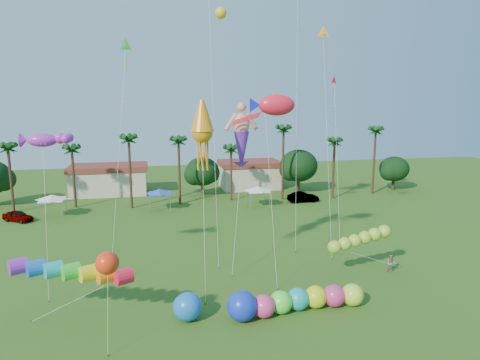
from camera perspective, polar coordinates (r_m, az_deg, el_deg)
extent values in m
plane|color=#285116|center=(28.35, 4.41, -22.02)|extent=(160.00, 160.00, 0.00)
cylinder|color=#3A2819|center=(66.67, -28.22, -0.03)|extent=(0.36, 0.36, 9.00)
cylinder|color=#3A2819|center=(65.83, -21.28, 0.17)|extent=(0.36, 0.36, 8.50)
cylinder|color=#3A2819|center=(62.85, -14.42, 0.79)|extent=(0.36, 0.36, 10.00)
cylinder|color=#3A2819|center=(63.91, -8.10, 0.95)|extent=(0.36, 0.36, 9.50)
cylinder|color=#3A2819|center=(65.98, -1.19, 0.69)|extent=(0.36, 0.36, 8.00)
cylinder|color=#3A2819|center=(66.69, 5.74, 2.05)|extent=(0.36, 0.36, 11.00)
cylinder|color=#3A2819|center=(68.73, 12.36, 1.26)|extent=(0.36, 0.36, 9.00)
cylinder|color=#3A2819|center=(73.95, 17.43, 2.25)|extent=(0.36, 0.36, 10.50)
sphere|color=#113814|center=(69.29, -5.05, 1.15)|extent=(5.46, 5.46, 5.46)
sphere|color=#113814|center=(71.82, 7.83, 1.92)|extent=(6.30, 6.30, 6.30)
sphere|color=#113814|center=(78.39, 19.86, 1.42)|extent=(5.04, 5.04, 5.04)
cube|color=beige|center=(74.47, -17.02, -0.21)|extent=(12.00, 7.00, 4.00)
cube|color=beige|center=(76.00, 1.29, 0.46)|extent=(10.00, 7.00, 4.00)
pyramid|color=white|center=(61.67, -23.77, -2.09)|extent=(3.00, 3.00, 0.60)
pyramid|color=blue|center=(61.22, -10.67, -1.46)|extent=(3.00, 3.00, 0.60)
pyramid|color=white|center=(62.03, 2.38, -1.13)|extent=(3.00, 3.00, 0.60)
imported|color=#4C4C54|center=(61.96, -27.51, -4.28)|extent=(4.36, 3.62, 1.40)
imported|color=#4C4C54|center=(66.05, 8.41, -2.27)|extent=(4.77, 1.88, 1.55)
imported|color=gray|center=(41.47, 19.51, -10.46)|extent=(1.02, 0.98, 1.65)
sphere|color=#DC3A85|center=(31.76, 3.16, -16.45)|extent=(1.69, 1.69, 1.69)
sphere|color=#4FEE38|center=(32.40, 5.46, -15.91)|extent=(1.69, 1.69, 1.69)
sphere|color=teal|center=(33.01, 7.74, -15.44)|extent=(1.69, 1.69, 1.69)
sphere|color=#CCDC16|center=(33.52, 10.05, -15.09)|extent=(1.69, 1.69, 1.69)
sphere|color=#D33180|center=(33.96, 12.42, -14.82)|extent=(1.69, 1.69, 1.69)
sphere|color=#B7E833|center=(34.41, 14.76, -14.58)|extent=(1.69, 1.69, 1.69)
sphere|color=#1633CA|center=(31.21, 0.28, -16.46)|extent=(2.32, 2.32, 2.16)
sphere|color=blue|center=(31.49, -7.04, -16.41)|extent=(2.04, 2.04, 2.04)
cylinder|color=red|center=(31.10, -19.13, -12.37)|extent=(8.06, 3.52, 1.10)
cylinder|color=silver|center=(32.65, -20.98, -14.67)|extent=(6.53, 1.54, 3.47)
cylinder|color=brown|center=(34.71, -26.12, -16.52)|extent=(0.08, 0.08, 0.16)
ellipsoid|color=#97D12E|center=(38.44, 12.46, -8.72)|extent=(6.27, 3.21, 1.37)
cylinder|color=silver|center=(40.70, 16.76, -9.88)|extent=(7.04, 0.73, 2.77)
cylinder|color=brown|center=(43.14, 20.63, -10.77)|extent=(0.08, 0.08, 0.16)
sphere|color=red|center=(26.84, -17.28, -10.52)|extent=(1.63, 1.63, 1.39)
cylinder|color=silver|center=(27.84, -17.24, -16.27)|extent=(0.28, 0.41, 5.82)
cylinder|color=brown|center=(29.06, -17.21, -21.44)|extent=(0.08, 0.08, 0.16)
cylinder|color=silver|center=(38.24, -0.43, -3.66)|extent=(1.55, 3.18, 11.77)
cylinder|color=brown|center=(38.50, -1.09, -12.68)|extent=(0.08, 0.08, 0.16)
ellipsoid|color=#FE1C38|center=(38.05, 4.91, 9.93)|extent=(5.09, 2.27, 2.05)
cylinder|color=silver|center=(36.26, 4.95, -1.95)|extent=(1.25, 5.17, 14.89)
cylinder|color=brown|center=(36.11, 5.00, -14.36)|extent=(0.08, 0.08, 0.16)
cylinder|color=silver|center=(40.15, -3.57, 7.76)|extent=(0.13, 5.53, 26.66)
cylinder|color=brown|center=(40.33, -2.86, -11.58)|extent=(0.08, 0.08, 0.16)
cone|color=orange|center=(35.21, -5.05, 6.33)|extent=(2.57, 2.57, 5.52)
cylinder|color=silver|center=(33.90, -4.83, -4.73)|extent=(0.54, 4.81, 12.71)
cylinder|color=brown|center=(33.88, -4.60, -16.10)|extent=(0.08, 0.08, 0.16)
ellipsoid|color=#B428CB|center=(38.05, -24.84, 4.86)|extent=(4.37, 2.94, 1.57)
cylinder|color=silver|center=(37.05, -24.49, -4.79)|extent=(0.45, 4.08, 12.14)
cylinder|color=brown|center=(37.11, -24.14, -14.57)|extent=(0.08, 0.08, 0.16)
cone|color=red|center=(47.08, 12.44, 12.84)|extent=(0.97, 0.76, 1.03)
cylinder|color=silver|center=(45.10, 12.83, 1.88)|extent=(0.80, 4.97, 17.37)
cylinder|color=brown|center=(44.85, 13.24, -9.54)|extent=(0.08, 0.08, 0.16)
cone|color=orange|center=(45.48, 11.03, 18.70)|extent=(1.34, 0.88, 1.37)
cylinder|color=silver|center=(42.96, 11.58, 4.54)|extent=(0.29, 4.78, 21.87)
cylinder|color=brown|center=(43.26, 12.14, -10.25)|extent=(0.08, 0.08, 0.16)
cone|color=#31D354|center=(40.80, -15.01, 16.90)|extent=(1.36, 0.71, 1.34)
cylinder|color=silver|center=(38.54, -15.93, 2.31)|extent=(1.96, 4.82, 20.03)
cylinder|color=brown|center=(38.95, -16.89, -12.87)|extent=(0.08, 0.08, 0.16)
cylinder|color=silver|center=(43.46, 7.57, 9.65)|extent=(0.61, 3.06, 29.31)
cylinder|color=brown|center=(44.58, 7.40, -9.47)|extent=(0.08, 0.08, 0.16)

